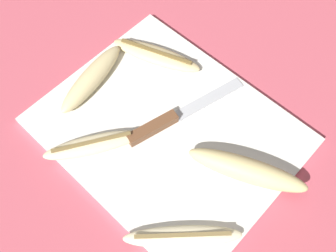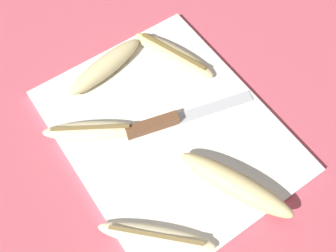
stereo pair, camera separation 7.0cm
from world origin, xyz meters
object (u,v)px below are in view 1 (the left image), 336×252
(knife, at_px, (165,121))
(banana_mellow_near, at_px, (156,55))
(banana_bright_far, at_px, (183,237))
(banana_cream_curved, at_px, (92,145))
(banana_ripe_center, at_px, (92,78))
(banana_spotted_left, at_px, (247,170))

(knife, height_order, banana_mellow_near, banana_mellow_near)
(knife, relative_size, banana_bright_far, 1.55)
(banana_bright_far, bearing_deg, banana_cream_curved, 177.69)
(banana_cream_curved, distance_m, banana_bright_far, 0.22)
(banana_ripe_center, bearing_deg, banana_bright_far, -17.16)
(banana_cream_curved, relative_size, banana_bright_far, 1.06)
(banana_bright_far, bearing_deg, banana_ripe_center, 162.84)
(knife, xyz_separation_m, banana_cream_curved, (-0.06, -0.12, 0.00))
(banana_cream_curved, height_order, banana_ripe_center, banana_ripe_center)
(knife, xyz_separation_m, banana_mellow_near, (-0.11, 0.10, 0.00))
(banana_spotted_left, bearing_deg, banana_cream_curved, -147.62)
(banana_spotted_left, distance_m, banana_bright_far, 0.15)
(knife, relative_size, banana_spotted_left, 1.20)
(banana_cream_curved, distance_m, banana_mellow_near, 0.22)
(knife, relative_size, banana_mellow_near, 1.29)
(banana_spotted_left, xyz_separation_m, banana_bright_far, (-0.01, -0.15, -0.01))
(banana_cream_curved, bearing_deg, banana_ripe_center, 138.70)
(banana_spotted_left, height_order, banana_mellow_near, banana_spotted_left)
(banana_spotted_left, distance_m, banana_ripe_center, 0.33)
(banana_spotted_left, height_order, banana_ripe_center, banana_spotted_left)
(banana_spotted_left, relative_size, banana_bright_far, 1.29)
(banana_cream_curved, xyz_separation_m, banana_bright_far, (0.22, -0.01, -0.00))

